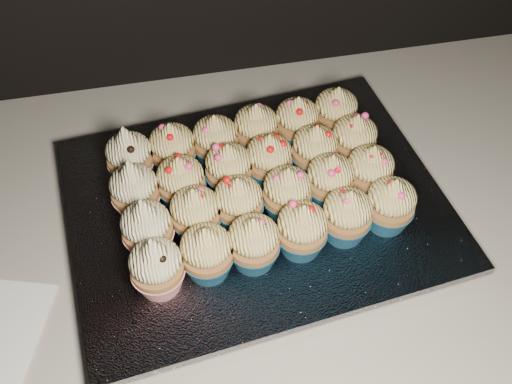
{
  "coord_description": "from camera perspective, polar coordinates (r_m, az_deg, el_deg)",
  "views": [
    {
      "loc": [
        -0.14,
        1.21,
        1.53
      ],
      "look_at": [
        -0.04,
        1.68,
        0.95
      ],
      "focal_mm": 40.0,
      "sensor_mm": 36.0,
      "label": 1
    }
  ],
  "objects": [
    {
      "name": "cupcake_6",
      "position": [
        0.7,
        -10.84,
        -3.56
      ],
      "size": [
        0.06,
        0.06,
        0.1
      ],
      "color": "red",
      "rests_on": "foil_lining"
    },
    {
      "name": "cupcake_18",
      "position": [
        0.78,
        -12.52,
        3.49
      ],
      "size": [
        0.06,
        0.06,
        0.1
      ],
      "color": "red",
      "rests_on": "foil_lining"
    },
    {
      "name": "cupcake_17",
      "position": [
        0.79,
        9.75,
        5.15
      ],
      "size": [
        0.06,
        0.06,
        0.08
      ],
      "color": "navy",
      "rests_on": "foil_lining"
    },
    {
      "name": "cupcake_19",
      "position": [
        0.78,
        -8.33,
        4.31
      ],
      "size": [
        0.06,
        0.06,
        0.08
      ],
      "color": "navy",
      "rests_on": "foil_lining"
    },
    {
      "name": "cupcake_13",
      "position": [
        0.74,
        -7.49,
        1.0
      ],
      "size": [
        0.06,
        0.06,
        0.08
      ],
      "color": "navy",
      "rests_on": "foil_lining"
    },
    {
      "name": "cabinet",
      "position": [
        1.21,
        1.69,
        -15.0
      ],
      "size": [
        2.4,
        0.6,
        0.86
      ],
      "primitive_type": "cube",
      "color": "black",
      "rests_on": "ground"
    },
    {
      "name": "cupcake_20",
      "position": [
        0.78,
        -4.06,
        5.16
      ],
      "size": [
        0.06,
        0.06,
        0.08
      ],
      "color": "navy",
      "rests_on": "foil_lining"
    },
    {
      "name": "cupcake_11",
      "position": [
        0.76,
        11.27,
        2.08
      ],
      "size": [
        0.06,
        0.06,
        0.08
      ],
      "color": "navy",
      "rests_on": "foil_lining"
    },
    {
      "name": "cupcake_22",
      "position": [
        0.81,
        4.12,
        6.98
      ],
      "size": [
        0.06,
        0.06,
        0.08
      ],
      "color": "navy",
      "rests_on": "foil_lining"
    },
    {
      "name": "cupcake_1",
      "position": [
        0.67,
        -4.93,
        -6.03
      ],
      "size": [
        0.06,
        0.06,
        0.08
      ],
      "color": "navy",
      "rests_on": "foil_lining"
    },
    {
      "name": "cupcake_4",
      "position": [
        0.71,
        9.05,
        -2.32
      ],
      "size": [
        0.06,
        0.06,
        0.08
      ],
      "color": "navy",
      "rests_on": "foil_lining"
    },
    {
      "name": "cupcake_7",
      "position": [
        0.7,
        -6.06,
        -2.14
      ],
      "size": [
        0.06,
        0.06,
        0.08
      ],
      "color": "navy",
      "rests_on": "foil_lining"
    },
    {
      "name": "cupcake_9",
      "position": [
        0.72,
        3.12,
        -0.11
      ],
      "size": [
        0.06,
        0.06,
        0.08
      ],
      "color": "navy",
      "rests_on": "foil_lining"
    },
    {
      "name": "cupcake_10",
      "position": [
        0.74,
        7.4,
        1.21
      ],
      "size": [
        0.06,
        0.06,
        0.08
      ],
      "color": "navy",
      "rests_on": "foil_lining"
    },
    {
      "name": "cupcake_3",
      "position": [
        0.69,
        4.6,
        -3.75
      ],
      "size": [
        0.06,
        0.06,
        0.08
      ],
      "color": "navy",
      "rests_on": "foil_lining"
    },
    {
      "name": "cupcake_15",
      "position": [
        0.76,
        1.31,
        3.25
      ],
      "size": [
        0.06,
        0.06,
        0.08
      ],
      "color": "navy",
      "rests_on": "foil_lining"
    },
    {
      "name": "baking_tray",
      "position": [
        0.78,
        0.0,
        -1.83
      ],
      "size": [
        0.49,
        0.39,
        0.02
      ],
      "primitive_type": "cube",
      "rotation": [
        0.0,
        0.0,
        0.1
      ],
      "color": "black",
      "rests_on": "worktop"
    },
    {
      "name": "cupcake_16",
      "position": [
        0.77,
        5.87,
        4.16
      ],
      "size": [
        0.06,
        0.06,
        0.08
      ],
      "color": "navy",
      "rests_on": "foil_lining"
    },
    {
      "name": "cupcake_2",
      "position": [
        0.67,
        -0.24,
        -5.07
      ],
      "size": [
        0.06,
        0.06,
        0.08
      ],
      "color": "navy",
      "rests_on": "foil_lining"
    },
    {
      "name": "cupcake_21",
      "position": [
        0.8,
        0.01,
        6.29
      ],
      "size": [
        0.06,
        0.06,
        0.08
      ],
      "color": "navy",
      "rests_on": "foil_lining"
    },
    {
      "name": "cupcake_14",
      "position": [
        0.75,
        -2.74,
        2.3
      ],
      "size": [
        0.06,
        0.06,
        0.08
      ],
      "color": "navy",
      "rests_on": "foil_lining"
    },
    {
      "name": "worktop",
      "position": [
        0.82,
        2.4,
        -1.76
      ],
      "size": [
        2.44,
        0.64,
        0.04
      ],
      "primitive_type": "cube",
      "color": "beige",
      "rests_on": "cabinet"
    },
    {
      "name": "cupcake_12",
      "position": [
        0.74,
        -12.03,
        0.21
      ],
      "size": [
        0.06,
        0.06,
        0.1
      ],
      "color": "red",
      "rests_on": "foil_lining"
    },
    {
      "name": "cupcake_5",
      "position": [
        0.73,
        13.27,
        -1.19
      ],
      "size": [
        0.06,
        0.06,
        0.08
      ],
      "color": "navy",
      "rests_on": "foil_lining"
    },
    {
      "name": "foil_lining",
      "position": [
        0.77,
        0.0,
        -1.05
      ],
      "size": [
        0.53,
        0.43,
        0.01
      ],
      "primitive_type": "cube",
      "rotation": [
        0.0,
        0.0,
        0.1
      ],
      "color": "silver",
      "rests_on": "baking_tray"
    },
    {
      "name": "cupcake_23",
      "position": [
        0.83,
        7.95,
        7.89
      ],
      "size": [
        0.06,
        0.06,
        0.08
      ],
      "color": "navy",
      "rests_on": "foil_lining"
    },
    {
      "name": "cupcake_8",
      "position": [
        0.71,
        -1.78,
        -1.08
      ],
      "size": [
        0.06,
        0.06,
        0.08
      ],
      "color": "navy",
      "rests_on": "foil_lining"
    },
    {
      "name": "cupcake_0",
      "position": [
        0.66,
        -9.91,
        -7.34
      ],
      "size": [
        0.06,
        0.06,
        0.1
      ],
      "color": "red",
      "rests_on": "foil_lining"
    }
  ]
}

